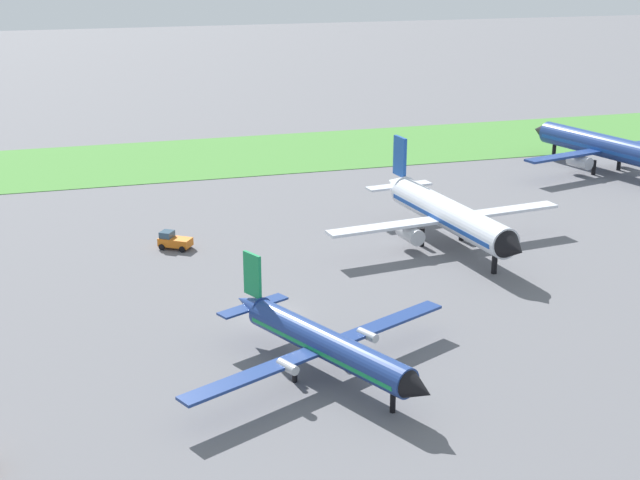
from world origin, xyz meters
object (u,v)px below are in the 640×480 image
(airplane_parked_jet_far, at_px, (603,146))
(airplane_midfield_jet, at_px, (447,214))
(pushback_tug_near_gate, at_px, (174,241))
(airplane_foreground_turboprop, at_px, (324,343))

(airplane_parked_jet_far, distance_m, airplane_midfield_jet, 44.40)
(pushback_tug_near_gate, bearing_deg, airplane_parked_jet_far, -131.28)
(airplane_midfield_jet, bearing_deg, airplane_foreground_turboprop, -47.13)
(airplane_foreground_turboprop, distance_m, airplane_midfield_jet, 34.57)
(airplane_parked_jet_far, bearing_deg, pushback_tug_near_gate, 90.56)
(airplane_foreground_turboprop, relative_size, airplane_midfield_jet, 0.84)
(airplane_midfield_jet, bearing_deg, pushback_tug_near_gate, -111.26)
(pushback_tug_near_gate, bearing_deg, airplane_midfield_jet, -160.37)
(airplane_foreground_turboprop, height_order, pushback_tug_near_gate, airplane_foreground_turboprop)
(airplane_parked_jet_far, bearing_deg, airplane_midfield_jet, 110.25)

